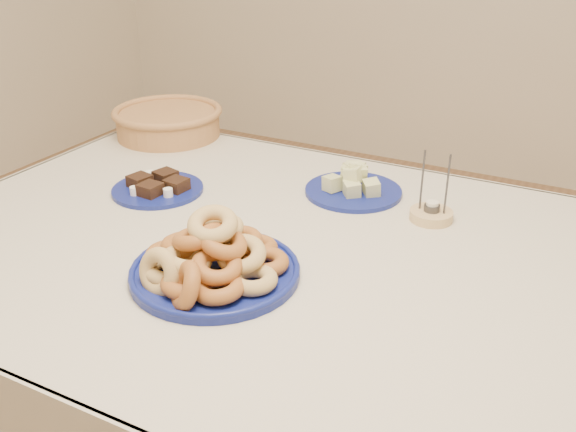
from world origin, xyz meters
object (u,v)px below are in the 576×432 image
at_px(dining_table, 299,294).
at_px(melon_plate, 353,183).
at_px(wicker_basket, 168,121).
at_px(donut_platter, 212,261).
at_px(candle_holder, 431,214).
at_px(brownie_plate, 158,187).

relative_size(dining_table, melon_plate, 5.68).
height_order(dining_table, wicker_basket, wicker_basket).
bearing_deg(dining_table, donut_platter, -119.20).
bearing_deg(candle_holder, dining_table, -127.06).
bearing_deg(dining_table, melon_plate, 92.15).
height_order(melon_plate, brownie_plate, melon_plate).
bearing_deg(donut_platter, brownie_plate, 141.38).
bearing_deg(melon_plate, dining_table, -87.85).
relative_size(melon_plate, brownie_plate, 1.05).
bearing_deg(candle_holder, melon_plate, 165.74).
xyz_separation_m(dining_table, candle_holder, (0.20, 0.26, 0.12)).
relative_size(donut_platter, wicker_basket, 1.04).
bearing_deg(candle_holder, brownie_plate, -166.08).
bearing_deg(melon_plate, candle_holder, -14.26).
height_order(dining_table, candle_holder, candle_holder).
xyz_separation_m(dining_table, brownie_plate, (-0.44, 0.10, 0.12)).
relative_size(wicker_basket, candle_holder, 2.49).
height_order(brownie_plate, wicker_basket, wicker_basket).
distance_m(melon_plate, wicker_basket, 0.68).
bearing_deg(donut_platter, melon_plate, 80.19).
distance_m(donut_platter, candle_holder, 0.53).
bearing_deg(melon_plate, wicker_basket, 167.71).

